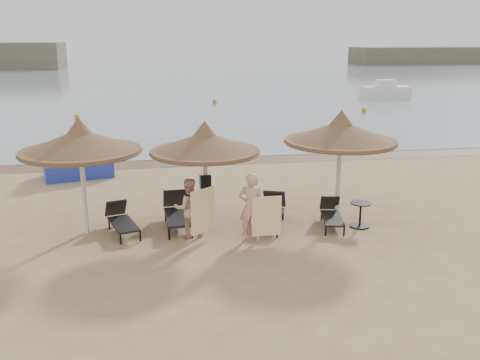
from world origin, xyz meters
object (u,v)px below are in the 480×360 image
object	(u,v)px
lounger_far_right	(332,214)
pedal_boat	(77,166)
lounger_near_left	(177,211)
palapa_right	(341,133)
lounger_near_right	(272,211)
palapa_center	(205,143)
person_right	(252,202)
person_left	(188,203)
side_table	(360,215)
lounger_far_left	(121,219)
palapa_left	(80,142)

from	to	relation	value
lounger_far_right	pedal_boat	distance (m)	10.23
lounger_near_left	pedal_boat	bearing A→B (deg)	118.17
palapa_right	lounger_near_right	distance (m)	2.96
palapa_center	person_right	xyz separation A→B (m)	(1.05, -1.28, -1.32)
lounger_far_right	person_left	bearing A→B (deg)	-164.30
palapa_center	pedal_boat	size ratio (longest dim) A/B	1.11
palapa_center	side_table	bearing A→B (deg)	-10.10
side_table	person_left	size ratio (longest dim) A/B	0.38
lounger_far_right	side_table	bearing A→B (deg)	-7.77
lounger_far_right	person_left	size ratio (longest dim) A/B	0.91
lounger_near_right	lounger_far_right	world-z (taller)	lounger_near_right
lounger_far_left	palapa_right	bearing A→B (deg)	-15.64
lounger_far_left	lounger_near_right	distance (m)	4.19
palapa_right	lounger_far_left	size ratio (longest dim) A/B	1.79
palapa_right	lounger_near_left	size ratio (longest dim) A/B	1.58
lounger_near_left	side_table	bearing A→B (deg)	-12.66
palapa_center	lounger_far_right	xyz separation A→B (m)	(3.51, -0.48, -2.06)
lounger_far_left	lounger_near_left	distance (m)	1.55
palapa_center	side_table	xyz separation A→B (m)	(4.25, -0.76, -2.05)
lounger_far_left	side_table	bearing A→B (deg)	-22.94
lounger_near_left	person_left	distance (m)	1.10
palapa_left	palapa_center	size ratio (longest dim) A/B	1.06
palapa_right	pedal_boat	xyz separation A→B (m)	(-8.10, 6.12, -2.12)
person_left	pedal_boat	size ratio (longest dim) A/B	0.68
pedal_boat	palapa_left	bearing A→B (deg)	-95.24
palapa_right	lounger_near_right	bearing A→B (deg)	-174.26
palapa_right	side_table	size ratio (longest dim) A/B	4.55
palapa_right	lounger_far_right	bearing A→B (deg)	-122.73
person_right	pedal_boat	world-z (taller)	person_right
lounger_far_left	pedal_boat	distance (m)	6.50
palapa_center	lounger_far_right	world-z (taller)	palapa_center
lounger_near_left	person_right	world-z (taller)	person_right
lounger_far_left	lounger_near_right	bearing A→B (deg)	-17.97
pedal_boat	person_left	bearing A→B (deg)	-76.07
palapa_center	lounger_near_right	xyz separation A→B (m)	(1.86, -0.12, -2.01)
lounger_far_right	pedal_boat	size ratio (longest dim) A/B	0.62
lounger_far_right	person_left	distance (m)	4.09
palapa_center	palapa_right	size ratio (longest dim) A/B	0.94
lounger_far_right	person_right	world-z (taller)	person_right
palapa_right	lounger_near_left	world-z (taller)	palapa_right
lounger_near_left	palapa_left	bearing A→B (deg)	-177.17
palapa_right	lounger_far_left	world-z (taller)	palapa_right
person_right	lounger_near_left	bearing A→B (deg)	-20.67
palapa_left	palapa_center	bearing A→B (deg)	-0.43
palapa_right	lounger_far_right	distance (m)	2.31
lounger_far_right	palapa_right	bearing A→B (deg)	69.75
palapa_left	side_table	distance (m)	7.86
person_left	palapa_center	bearing A→B (deg)	-132.29
lounger_near_left	person_left	bearing A→B (deg)	-75.78
palapa_left	lounger_near_right	size ratio (longest dim) A/B	1.61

